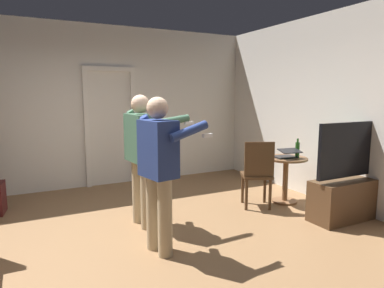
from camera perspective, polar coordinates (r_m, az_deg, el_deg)
ground_plane at (r=4.08m, az=-9.60°, el=-15.72°), size 6.78×6.78×0.00m
wall_back at (r=6.34m, az=-17.16°, el=5.95°), size 6.41×0.12×2.86m
wall_right at (r=5.52m, az=23.03°, el=5.35°), size 0.12×5.47×2.86m
doorway_frame at (r=6.35m, az=-13.47°, el=4.24°), size 0.93×0.08×2.13m
tv_flatscreen at (r=5.03m, az=24.80°, el=-7.07°), size 1.23×0.40×1.30m
side_table at (r=5.42m, az=15.37°, el=-4.55°), size 0.64×0.64×0.70m
laptop at (r=5.31m, az=15.51°, el=-1.72°), size 0.36×0.37×0.15m
bottle_on_table at (r=5.39m, az=17.19°, el=-0.89°), size 0.06×0.06×0.29m
wooden_chair at (r=5.04m, az=10.88°, el=-4.52°), size 0.56×0.56×0.99m
person_blue_shirt at (r=3.51m, az=-5.51°, el=-3.58°), size 0.71×0.58×1.63m
person_striped_shirt at (r=4.27m, az=-8.32°, el=-1.07°), size 0.76×0.64×1.65m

